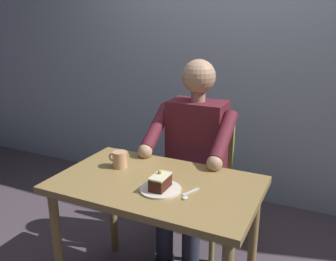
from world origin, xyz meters
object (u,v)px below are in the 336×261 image
object	(u,v)px
chair	(201,172)
dessert_spoon	(188,195)
cake_slice	(160,182)
dining_table	(157,198)
coffee_cup	(120,159)
seated_person	(192,157)

from	to	relation	value
chair	dessert_spoon	size ratio (longest dim) A/B	6.48
cake_slice	dessert_spoon	size ratio (longest dim) A/B	0.87
dining_table	coffee_cup	xyz separation A→B (m)	(0.27, -0.08, 0.15)
seated_person	dessert_spoon	distance (m)	0.61
coffee_cup	chair	bearing A→B (deg)	-114.66
dining_table	dessert_spoon	bearing A→B (deg)	160.30
dining_table	seated_person	xyz separation A→B (m)	(0.00, -0.50, 0.05)
cake_slice	chair	bearing A→B (deg)	-85.22
chair	seated_person	bearing A→B (deg)	90.00
seated_person	coffee_cup	size ratio (longest dim) A/B	11.13
seated_person	cake_slice	bearing A→B (deg)	96.18
dining_table	seated_person	world-z (taller)	seated_person
dessert_spoon	cake_slice	bearing A→B (deg)	1.64
seated_person	dessert_spoon	xyz separation A→B (m)	(-0.21, 0.57, 0.05)
coffee_cup	cake_slice	bearing A→B (deg)	155.17
seated_person	cake_slice	distance (m)	0.59
coffee_cup	dessert_spoon	xyz separation A→B (m)	(-0.48, 0.15, -0.04)
chair	coffee_cup	xyz separation A→B (m)	(0.27, 0.59, 0.26)
dining_table	cake_slice	distance (m)	0.17
cake_slice	dessert_spoon	world-z (taller)	cake_slice
cake_slice	dessert_spoon	xyz separation A→B (m)	(-0.14, -0.00, -0.04)
chair	coffee_cup	size ratio (longest dim) A/B	7.88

